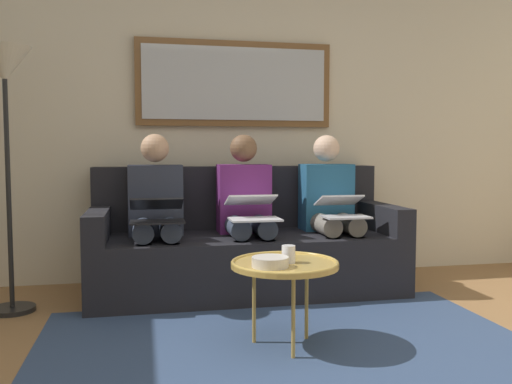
# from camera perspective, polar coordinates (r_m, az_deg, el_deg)

# --- Properties ---
(wall_rear) EXTENTS (6.00, 0.12, 2.60)m
(wall_rear) POSITION_cam_1_polar(r_m,az_deg,el_deg) (4.42, -2.40, 7.98)
(wall_rear) COLOR beige
(wall_rear) RESTS_ON ground_plane
(area_rug) EXTENTS (2.60, 1.80, 0.01)m
(area_rug) POSITION_cam_1_polar(r_m,az_deg,el_deg) (2.89, 3.59, -16.22)
(area_rug) COLOR #33476B
(area_rug) RESTS_ON ground_plane
(couch) EXTENTS (2.20, 0.90, 0.90)m
(couch) POSITION_cam_1_polar(r_m,az_deg,el_deg) (4.00, -1.23, -5.84)
(couch) COLOR black
(couch) RESTS_ON ground_plane
(framed_mirror) EXTENTS (1.56, 0.05, 0.67)m
(framed_mirror) POSITION_cam_1_polar(r_m,az_deg,el_deg) (4.35, -2.21, 11.34)
(framed_mirror) COLOR brown
(coffee_table) EXTENTS (0.56, 0.56, 0.46)m
(coffee_table) POSITION_cam_1_polar(r_m,az_deg,el_deg) (2.81, 3.05, -7.72)
(coffee_table) COLOR tan
(coffee_table) RESTS_ON ground_plane
(cup) EXTENTS (0.07, 0.07, 0.09)m
(cup) POSITION_cam_1_polar(r_m,az_deg,el_deg) (2.78, 3.45, -6.57)
(cup) COLOR silver
(cup) RESTS_ON coffee_table
(bowl) EXTENTS (0.18, 0.18, 0.05)m
(bowl) POSITION_cam_1_polar(r_m,az_deg,el_deg) (2.69, 1.51, -7.39)
(bowl) COLOR beige
(bowl) RESTS_ON coffee_table
(person_left) EXTENTS (0.38, 0.58, 1.14)m
(person_left) POSITION_cam_1_polar(r_m,az_deg,el_deg) (4.06, 7.86, -1.49)
(person_left) COLOR #235B84
(person_left) RESTS_ON couch
(laptop_silver) EXTENTS (0.31, 0.35, 0.15)m
(laptop_silver) POSITION_cam_1_polar(r_m,az_deg,el_deg) (3.83, 9.07, -1.62)
(laptop_silver) COLOR silver
(person_middle) EXTENTS (0.38, 0.58, 1.14)m
(person_middle) POSITION_cam_1_polar(r_m,az_deg,el_deg) (3.89, -1.05, -1.70)
(person_middle) COLOR #66236B
(person_middle) RESTS_ON couch
(laptop_white) EXTENTS (0.34, 0.38, 0.17)m
(laptop_white) POSITION_cam_1_polar(r_m,az_deg,el_deg) (3.66, -0.37, -1.72)
(laptop_white) COLOR white
(person_right) EXTENTS (0.38, 0.58, 1.14)m
(person_right) POSITION_cam_1_polar(r_m,az_deg,el_deg) (3.83, -10.51, -1.87)
(person_right) COLOR #2D3342
(person_right) RESTS_ON couch
(laptop_black) EXTENTS (0.34, 0.35, 0.16)m
(laptop_black) POSITION_cam_1_polar(r_m,az_deg,el_deg) (3.59, -10.43, -2.04)
(laptop_black) COLOR black
(standing_lamp) EXTENTS (0.32, 0.32, 1.66)m
(standing_lamp) POSITION_cam_1_polar(r_m,az_deg,el_deg) (3.72, -24.97, 9.40)
(standing_lamp) COLOR black
(standing_lamp) RESTS_ON ground_plane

